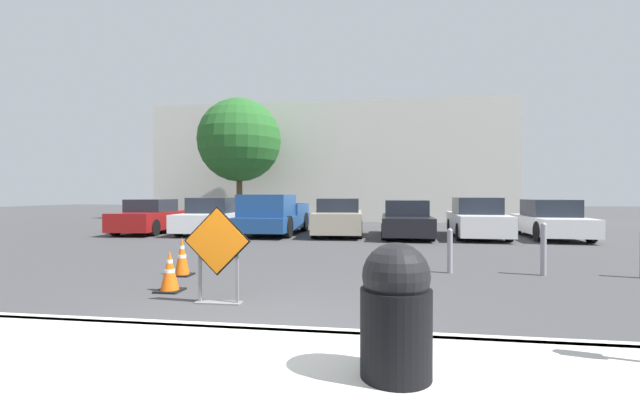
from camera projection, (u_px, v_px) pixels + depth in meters
ground_plane at (339, 242)px, 14.73m from camera, size 96.00×96.00×0.00m
sidewalk_strip at (211, 369)px, 3.83m from camera, size 29.72×2.05×0.14m
curb_lip at (247, 333)px, 4.84m from camera, size 29.72×0.20×0.14m
road_closed_sign at (217, 250)px, 6.37m from camera, size 1.03×0.20×1.46m
traffic_cone_nearest at (170, 272)px, 7.20m from camera, size 0.41×0.41×0.69m
traffic_cone_second at (182, 257)px, 8.61m from camera, size 0.39×0.39×0.78m
parked_car_nearest at (151, 217)px, 18.07m from camera, size 1.98×4.20×1.43m
parked_car_second at (213, 217)px, 17.98m from camera, size 2.08×4.55×1.49m
pickup_truck at (273, 216)px, 17.34m from camera, size 2.16×5.07×1.63m
parked_car_third at (339, 218)px, 17.19m from camera, size 2.07×4.53×1.47m
parked_car_fourth at (406, 220)px, 16.44m from camera, size 1.88×4.45×1.41m
parked_car_fifth at (477, 219)px, 16.28m from camera, size 1.98×4.61×1.52m
parked_car_sixth at (550, 220)px, 15.96m from camera, size 1.98×4.56×1.44m
trash_bin at (396, 310)px, 3.50m from camera, size 0.59×0.59×1.11m
bollard_nearest at (450, 249)px, 8.89m from camera, size 0.12×0.12×0.93m
bollard_second at (543, 248)px, 8.61m from camera, size 0.12×0.12×1.07m
building_facade_backdrop at (331, 164)px, 28.02m from camera, size 22.14×5.00×7.24m
street_tree_behind_lot at (239, 140)px, 23.47m from camera, size 4.57×4.57×6.91m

